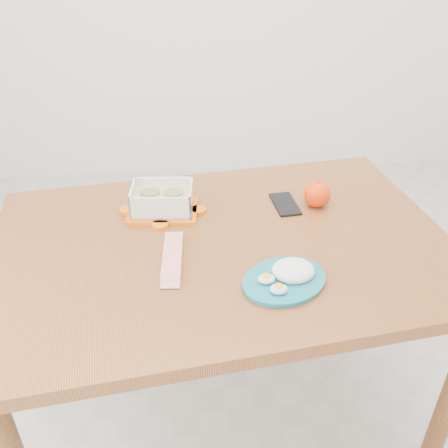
{
  "coord_description": "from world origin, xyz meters",
  "views": [
    {
      "loc": [
        -0.3,
        -1.35,
        1.57
      ],
      "look_at": [
        -0.2,
        -0.19,
        0.81
      ],
      "focal_mm": 40.0,
      "sensor_mm": 36.0,
      "label": 1
    }
  ],
  "objects": [
    {
      "name": "dining_table",
      "position": [
        -0.2,
        -0.19,
        0.66
      ],
      "size": [
        1.4,
        1.03,
        0.75
      ],
      "rotation": [
        0.0,
        0.0,
        0.13
      ],
      "color": "#96522A",
      "rests_on": "ground"
    },
    {
      "name": "rice_plate",
      "position": [
        -0.06,
        -0.38,
        0.77
      ],
      "size": [
        0.3,
        0.3,
        0.06
      ],
      "rotation": [
        0.0,
        0.0,
        0.44
      ],
      "color": "#17737E",
      "rests_on": "dining_table"
    },
    {
      "name": "candy_bar",
      "position": [
        -0.35,
        -0.26,
        0.76
      ],
      "size": [
        0.06,
        0.21,
        0.02
      ],
      "primitive_type": "cube",
      "rotation": [
        0.0,
        0.0,
        1.52
      ],
      "color": "red",
      "rests_on": "dining_table"
    },
    {
      "name": "ground",
      "position": [
        0.0,
        0.0,
        0.0
      ],
      "size": [
        3.5,
        3.5,
        0.0
      ],
      "primitive_type": "plane",
      "color": "#B7B7B2",
      "rests_on": "ground"
    },
    {
      "name": "smartphone",
      "position": [
        0.01,
        -0.0,
        0.75
      ],
      "size": [
        0.08,
        0.15,
        0.01
      ],
      "primitive_type": "cube",
      "rotation": [
        0.0,
        0.0,
        0.1
      ],
      "color": "black",
      "rests_on": "dining_table"
    },
    {
      "name": "food_container",
      "position": [
        -0.38,
        -0.01,
        0.79
      ],
      "size": [
        0.22,
        0.18,
        0.09
      ],
      "rotation": [
        0.0,
        0.0,
        -0.08
      ],
      "color": "#FE6607",
      "rests_on": "dining_table"
    },
    {
      "name": "orange_fruit",
      "position": [
        0.11,
        -0.01,
        0.79
      ],
      "size": [
        0.08,
        0.08,
        0.08
      ],
      "primitive_type": "sphere",
      "color": "#F73E04",
      "rests_on": "dining_table"
    }
  ]
}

